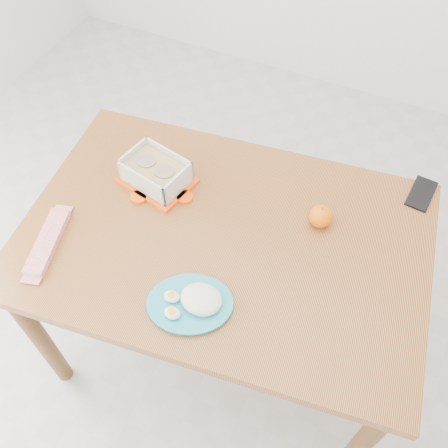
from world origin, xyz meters
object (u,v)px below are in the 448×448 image
at_px(food_container, 156,172).
at_px(rice_plate, 193,301).
at_px(dining_table, 224,252).
at_px(smartphone, 421,194).
at_px(orange_fruit, 321,216).

height_order(food_container, rice_plate, food_container).
distance_m(dining_table, smartphone, 0.68).
bearing_deg(food_container, dining_table, -7.47).
xyz_separation_m(orange_fruit, rice_plate, (-0.23, -0.42, -0.02)).
xyz_separation_m(dining_table, food_container, (-0.30, 0.11, 0.14)).
relative_size(food_container, smartphone, 1.82).
bearing_deg(smartphone, food_container, -153.21).
height_order(orange_fruit, smartphone, orange_fruit).
distance_m(orange_fruit, smartphone, 0.37).
distance_m(dining_table, food_container, 0.34).
height_order(orange_fruit, rice_plate, orange_fruit).
relative_size(rice_plate, smartphone, 2.21).
xyz_separation_m(orange_fruit, smartphone, (0.27, 0.26, -0.03)).
xyz_separation_m(food_container, rice_plate, (0.32, -0.36, -0.03)).
distance_m(dining_table, orange_fruit, 0.33).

